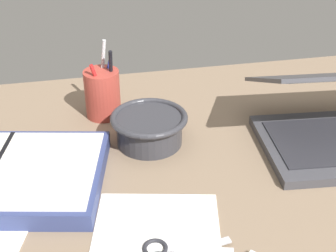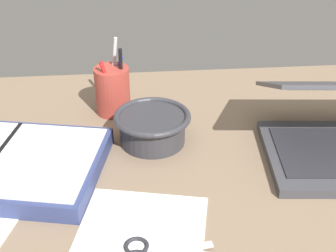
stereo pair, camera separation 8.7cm
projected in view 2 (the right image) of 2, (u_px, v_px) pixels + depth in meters
The scene contains 4 objects.
desk_top at pixel (176, 192), 83.38cm from camera, with size 140.00×100.00×2.00cm, color #75604C.
bowl at pixel (152, 126), 94.11cm from camera, with size 15.51×15.51×6.47cm.
pen_cup at pixel (113, 90), 103.95cm from camera, with size 7.74×7.74×16.99cm.
paper_sheet_front at pixel (137, 249), 70.14cm from camera, with size 19.83×26.48×0.16cm, color white.
Camera 2 is at (-7.26, -65.03, 54.03)cm, focal length 50.00 mm.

